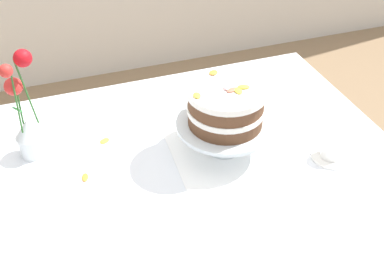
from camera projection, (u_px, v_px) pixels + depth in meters
name	position (u px, v px, depth m)	size (l,w,h in m)	color
dining_table	(173.00, 195.00, 1.41)	(1.40, 1.00, 0.74)	white
linen_napkin	(224.00, 148.00, 1.44)	(0.32, 0.32, 0.00)	white
cake_stand	(225.00, 127.00, 1.39)	(0.29, 0.29, 0.10)	silver
layer_cake	(226.00, 105.00, 1.34)	(0.23, 0.23, 0.13)	brown
flower_vase	(26.00, 120.00, 1.35)	(0.10, 0.09, 0.34)	silver
teacup	(332.00, 151.00, 1.39)	(0.12, 0.12, 0.06)	white
loose_petal_0	(105.00, 141.00, 1.47)	(0.03, 0.02, 0.00)	yellow
loose_petal_1	(85.00, 177.00, 1.34)	(0.04, 0.02, 0.00)	orange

